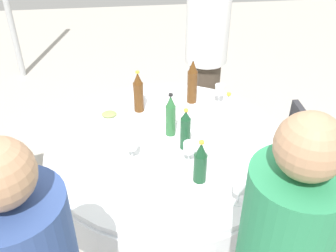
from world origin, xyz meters
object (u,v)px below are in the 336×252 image
at_px(bottle_dark_green_north, 185,130).
at_px(wine_glass_far, 240,187).
at_px(bottle_brown_outer, 138,93).
at_px(bottle_clear_inner, 227,114).
at_px(person_mid, 206,55).
at_px(plate_south, 109,116).
at_px(wine_glass_outer, 189,148).
at_px(plate_rear, 217,148).
at_px(bottle_dark_green_mid, 200,163).
at_px(bottle_brown_far, 192,82).
at_px(dining_table, 168,160).
at_px(chair_outer, 311,159).
at_px(wine_glass_north, 131,145).
at_px(wine_glass_west, 220,91).
at_px(plate_left, 170,115).
at_px(bottle_green_east, 171,116).

distance_m(bottle_dark_green_north, wine_glass_far, 0.52).
relative_size(bottle_dark_green_north, bottle_brown_outer, 0.91).
relative_size(bottle_clear_inner, person_mid, 0.17).
bearing_deg(bottle_brown_outer, plate_south, -162.28).
height_order(wine_glass_outer, plate_rear, wine_glass_outer).
bearing_deg(bottle_dark_green_mid, bottle_brown_far, 83.54).
distance_m(dining_table, bottle_clear_inner, 0.47).
distance_m(plate_south, chair_outer, 1.38).
bearing_deg(wine_glass_far, wine_glass_north, 141.01).
bearing_deg(bottle_clear_inner, chair_outer, -8.26).
relative_size(wine_glass_far, plate_rear, 0.57).
xyz_separation_m(bottle_brown_outer, wine_glass_north, (-0.07, -0.51, -0.05)).
bearing_deg(bottle_brown_far, bottle_brown_outer, -168.69).
xyz_separation_m(dining_table, wine_glass_west, (0.41, 0.41, 0.25)).
bearing_deg(plate_rear, wine_glass_west, 76.40).
relative_size(plate_rear, chair_outer, 0.30).
xyz_separation_m(dining_table, bottle_clear_inner, (0.38, 0.07, 0.27)).
relative_size(wine_glass_north, plate_south, 0.60).
xyz_separation_m(wine_glass_north, person_mid, (0.65, 1.10, 0.02)).
height_order(dining_table, chair_outer, chair_outer).
bearing_deg(plate_rear, plate_south, 146.71).
bearing_deg(plate_rear, bottle_dark_green_north, 167.96).
xyz_separation_m(bottle_clear_inner, wine_glass_north, (-0.60, -0.20, -0.04)).
bearing_deg(plate_left, wine_glass_outer, -84.38).
xyz_separation_m(wine_glass_outer, chair_outer, (0.87, 0.18, -0.31)).
height_order(bottle_clear_inner, chair_outer, bottle_clear_inner).
xyz_separation_m(plate_left, chair_outer, (0.92, -0.30, -0.23)).
relative_size(wine_glass_north, wine_glass_far, 0.89).
height_order(bottle_green_east, wine_glass_outer, bottle_green_east).
bearing_deg(wine_glass_west, bottle_dark_green_mid, -109.95).
bearing_deg(bottle_brown_outer, wine_glass_west, 3.13).
distance_m(bottle_clear_inner, bottle_brown_outer, 0.62).
xyz_separation_m(bottle_brown_far, wine_glass_west, (0.19, -0.04, -0.05)).
xyz_separation_m(wine_glass_north, plate_left, (0.27, 0.41, -0.08)).
bearing_deg(plate_rear, bottle_brown_far, 96.25).
height_order(bottle_brown_outer, person_mid, person_mid).
xyz_separation_m(bottle_dark_green_mid, wine_glass_outer, (-0.03, 0.16, -0.03)).
xyz_separation_m(bottle_dark_green_mid, plate_rear, (0.15, 0.25, -0.11)).
bearing_deg(dining_table, wine_glass_far, -61.70).
xyz_separation_m(bottle_green_east, plate_south, (-0.39, 0.23, -0.12)).
distance_m(bottle_dark_green_mid, wine_glass_north, 0.43).
relative_size(bottle_clear_inner, plate_south, 1.25).
xyz_separation_m(bottle_dark_green_mid, bottle_brown_outer, (-0.29, 0.74, 0.02)).
relative_size(bottle_brown_far, plate_south, 1.52).
distance_m(dining_table, wine_glass_west, 0.63).
relative_size(dining_table, chair_outer, 1.74).
bearing_deg(person_mid, wine_glass_outer, -82.13).
distance_m(bottle_brown_far, wine_glass_north, 0.74).
height_order(plate_rear, chair_outer, chair_outer).
relative_size(bottle_dark_green_mid, wine_glass_north, 1.99).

